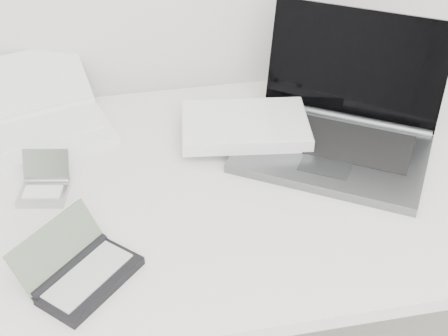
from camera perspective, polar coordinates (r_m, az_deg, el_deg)
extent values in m
cube|color=white|center=(1.34, 0.93, -1.40)|extent=(1.60, 0.80, 0.03)
cylinder|color=silver|center=(2.07, 19.49, -0.84)|extent=(0.04, 0.04, 0.70)
cube|color=slate|center=(1.40, 9.83, 1.31)|extent=(0.49, 0.45, 0.02)
cube|color=black|center=(1.43, 10.24, 2.55)|extent=(0.36, 0.31, 0.00)
cube|color=black|center=(1.48, 11.94, 9.20)|extent=(0.38, 0.27, 0.25)
cylinder|color=slate|center=(1.51, 11.10, 4.49)|extent=(0.35, 0.23, 0.02)
cube|color=#35383A|center=(1.34, 9.24, 0.20)|extent=(0.13, 0.12, 0.00)
cube|color=silver|center=(1.43, 1.92, 3.91)|extent=(0.31, 0.23, 0.03)
cube|color=white|center=(1.42, 1.93, 4.43)|extent=(0.30, 0.22, 0.00)
cube|color=white|center=(1.50, -15.47, 2.86)|extent=(0.31, 0.25, 0.02)
cube|color=white|center=(1.51, -15.71, 3.56)|extent=(0.26, 0.17, 0.00)
cube|color=white|center=(1.61, -17.30, 7.50)|extent=(0.30, 0.21, 0.11)
cylinder|color=white|center=(1.57, -16.38, 4.81)|extent=(0.26, 0.09, 0.02)
cube|color=#B7B6BB|center=(1.33, -16.18, -2.36)|extent=(0.11, 0.09, 0.01)
cube|color=white|center=(1.32, -16.24, -2.09)|extent=(0.08, 0.05, 0.00)
cube|color=gray|center=(1.35, -15.95, 0.30)|extent=(0.10, 0.05, 0.06)
cylinder|color=#B7B6BB|center=(1.35, -15.89, -1.17)|extent=(0.09, 0.03, 0.01)
cube|color=black|center=(1.13, -12.07, -10.02)|extent=(0.19, 0.19, 0.02)
cube|color=#A5A5A5|center=(1.12, -12.31, -9.57)|extent=(0.16, 0.16, 0.00)
cube|color=#636F5C|center=(1.14, -15.05, -6.90)|extent=(0.16, 0.16, 0.07)
cylinder|color=black|center=(1.15, -13.85, -8.70)|extent=(0.14, 0.14, 0.02)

